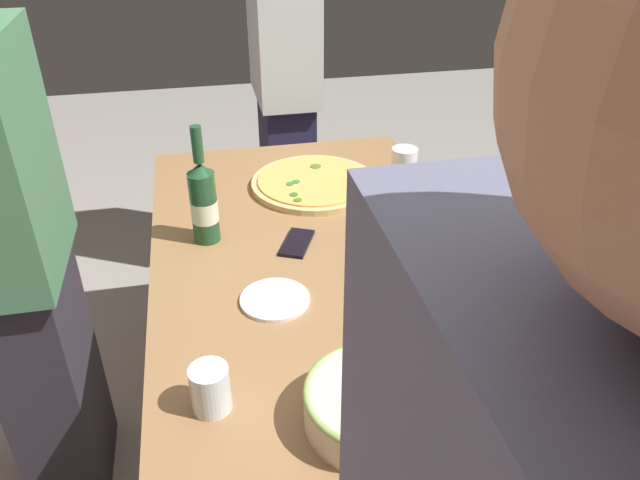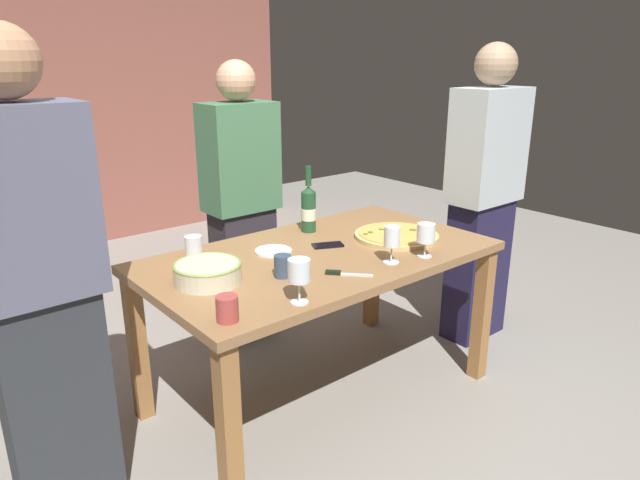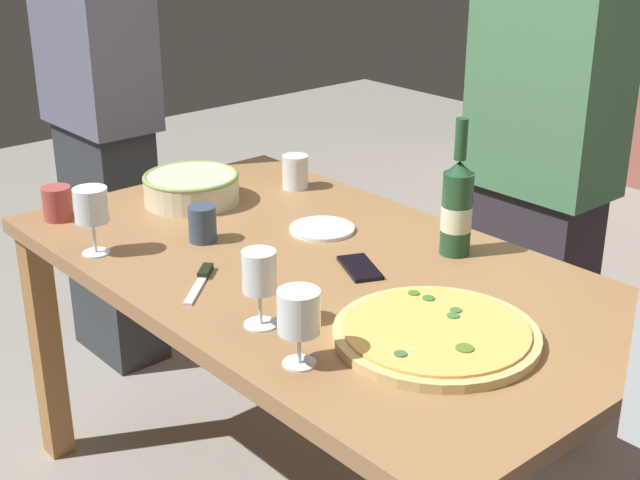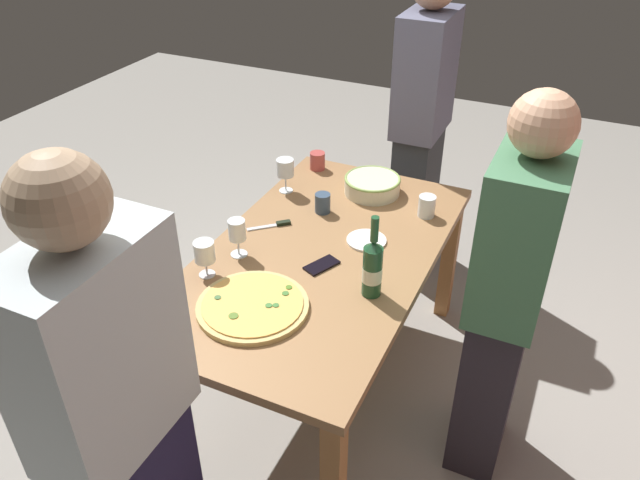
{
  "view_description": "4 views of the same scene",
  "coord_description": "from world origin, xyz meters",
  "px_view_note": "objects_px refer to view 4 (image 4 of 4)",
  "views": [
    {
      "loc": [
        -1.35,
        0.28,
        1.66
      ],
      "look_at": [
        0.0,
        0.0,
        0.81
      ],
      "focal_mm": 34.28,
      "sensor_mm": 36.0,
      "label": 1
    },
    {
      "loc": [
        -1.58,
        -1.89,
        1.62
      ],
      "look_at": [
        0.0,
        0.0,
        0.81
      ],
      "focal_mm": 31.98,
      "sensor_mm": 36.0,
      "label": 2
    },
    {
      "loc": [
        1.47,
        -1.28,
        1.61
      ],
      "look_at": [
        0.0,
        0.0,
        0.81
      ],
      "focal_mm": 49.91,
      "sensor_mm": 36.0,
      "label": 3
    },
    {
      "loc": [
        1.93,
        0.9,
        2.22
      ],
      "look_at": [
        0.0,
        0.0,
        0.81
      ],
      "focal_mm": 34.77,
      "sensor_mm": 36.0,
      "label": 4
    }
  ],
  "objects_px": {
    "wine_glass_near_pizza": "(205,253)",
    "pizza": "(253,306)",
    "cup_amber": "(427,206)",
    "serving_bowl": "(372,184)",
    "person_host": "(119,426)",
    "dining_table": "(320,270)",
    "cell_phone": "(322,265)",
    "wine_bottle": "(372,267)",
    "person_guest_right": "(506,300)",
    "wine_glass_by_bottle": "(285,169)",
    "person_guest_left": "(421,125)",
    "cup_ceramic": "(323,203)",
    "pizza_knife": "(275,225)",
    "wine_glass_far_left": "(237,232)",
    "cup_spare": "(317,161)",
    "side_plate": "(366,240)"
  },
  "relations": [
    {
      "from": "dining_table",
      "to": "person_guest_right",
      "type": "distance_m",
      "value": 0.79
    },
    {
      "from": "pizza",
      "to": "dining_table",
      "type": "bearing_deg",
      "value": 170.67
    },
    {
      "from": "wine_bottle",
      "to": "wine_glass_near_pizza",
      "type": "xyz_separation_m",
      "value": [
        0.16,
        -0.63,
        -0.02
      ]
    },
    {
      "from": "pizza",
      "to": "wine_bottle",
      "type": "relative_size",
      "value": 1.23
    },
    {
      "from": "wine_glass_near_pizza",
      "to": "pizza",
      "type": "bearing_deg",
      "value": 68.76
    },
    {
      "from": "pizza",
      "to": "wine_glass_near_pizza",
      "type": "xyz_separation_m",
      "value": [
        -0.1,
        -0.27,
        0.09
      ]
    },
    {
      "from": "wine_bottle",
      "to": "person_host",
      "type": "distance_m",
      "value": 1.03
    },
    {
      "from": "wine_glass_by_bottle",
      "to": "person_host",
      "type": "height_order",
      "value": "person_host"
    },
    {
      "from": "person_guest_left",
      "to": "person_guest_right",
      "type": "height_order",
      "value": "person_guest_left"
    },
    {
      "from": "person_guest_right",
      "to": "wine_glass_by_bottle",
      "type": "bearing_deg",
      "value": -17.62
    },
    {
      "from": "cup_amber",
      "to": "wine_bottle",
      "type": "bearing_deg",
      "value": -2.03
    },
    {
      "from": "pizza",
      "to": "wine_glass_by_bottle",
      "type": "bearing_deg",
      "value": -160.31
    },
    {
      "from": "cup_ceramic",
      "to": "cell_phone",
      "type": "height_order",
      "value": "cup_ceramic"
    },
    {
      "from": "pizza",
      "to": "wine_glass_far_left",
      "type": "height_order",
      "value": "wine_glass_far_left"
    },
    {
      "from": "serving_bowl",
      "to": "wine_glass_by_bottle",
      "type": "height_order",
      "value": "wine_glass_by_bottle"
    },
    {
      "from": "dining_table",
      "to": "side_plate",
      "type": "bearing_deg",
      "value": 137.47
    },
    {
      "from": "pizza_knife",
      "to": "person_guest_right",
      "type": "height_order",
      "value": "person_guest_right"
    },
    {
      "from": "cup_ceramic",
      "to": "pizza_knife",
      "type": "height_order",
      "value": "cup_ceramic"
    },
    {
      "from": "dining_table",
      "to": "cup_spare",
      "type": "relative_size",
      "value": 17.57
    },
    {
      "from": "dining_table",
      "to": "wine_glass_near_pizza",
      "type": "bearing_deg",
      "value": -45.85
    },
    {
      "from": "cup_spare",
      "to": "person_guest_right",
      "type": "relative_size",
      "value": 0.06
    },
    {
      "from": "cup_ceramic",
      "to": "wine_glass_by_bottle",
      "type": "bearing_deg",
      "value": -113.1
    },
    {
      "from": "dining_table",
      "to": "cell_phone",
      "type": "distance_m",
      "value": 0.14
    },
    {
      "from": "cup_amber",
      "to": "dining_table",
      "type": "bearing_deg",
      "value": -33.68
    },
    {
      "from": "dining_table",
      "to": "person_guest_right",
      "type": "xyz_separation_m",
      "value": [
        0.07,
        0.77,
        0.15
      ]
    },
    {
      "from": "dining_table",
      "to": "wine_glass_near_pizza",
      "type": "distance_m",
      "value": 0.51
    },
    {
      "from": "wine_glass_by_bottle",
      "to": "cup_spare",
      "type": "distance_m",
      "value": 0.29
    },
    {
      "from": "pizza",
      "to": "cup_amber",
      "type": "height_order",
      "value": "cup_amber"
    },
    {
      "from": "wine_glass_by_bottle",
      "to": "person_guest_right",
      "type": "distance_m",
      "value": 1.24
    },
    {
      "from": "wine_bottle",
      "to": "person_host",
      "type": "relative_size",
      "value": 0.2
    },
    {
      "from": "wine_glass_by_bottle",
      "to": "person_guest_left",
      "type": "height_order",
      "value": "person_guest_left"
    },
    {
      "from": "wine_glass_near_pizza",
      "to": "wine_glass_by_bottle",
      "type": "xyz_separation_m",
      "value": [
        -0.74,
        -0.03,
        0.02
      ]
    },
    {
      "from": "cell_phone",
      "to": "wine_bottle",
      "type": "bearing_deg",
      "value": -173.42
    },
    {
      "from": "wine_bottle",
      "to": "cup_spare",
      "type": "height_order",
      "value": "wine_bottle"
    },
    {
      "from": "wine_glass_by_bottle",
      "to": "pizza_knife",
      "type": "height_order",
      "value": "wine_glass_by_bottle"
    },
    {
      "from": "side_plate",
      "to": "cell_phone",
      "type": "distance_m",
      "value": 0.27
    },
    {
      "from": "wine_glass_near_pizza",
      "to": "cell_phone",
      "type": "relative_size",
      "value": 1.07
    },
    {
      "from": "wine_glass_near_pizza",
      "to": "cup_amber",
      "type": "height_order",
      "value": "wine_glass_near_pizza"
    },
    {
      "from": "cup_spare",
      "to": "person_guest_left",
      "type": "relative_size",
      "value": 0.05
    },
    {
      "from": "side_plate",
      "to": "person_guest_left",
      "type": "xyz_separation_m",
      "value": [
        -1.02,
        -0.08,
        0.12
      ]
    },
    {
      "from": "cup_ceramic",
      "to": "cell_phone",
      "type": "xyz_separation_m",
      "value": [
        0.39,
        0.18,
        -0.04
      ]
    },
    {
      "from": "serving_bowl",
      "to": "person_host",
      "type": "distance_m",
      "value": 1.71
    },
    {
      "from": "wine_bottle",
      "to": "cup_spare",
      "type": "relative_size",
      "value": 3.73
    },
    {
      "from": "wine_glass_far_left",
      "to": "cup_ceramic",
      "type": "xyz_separation_m",
      "value": [
        -0.46,
        0.17,
        -0.07
      ]
    },
    {
      "from": "serving_bowl",
      "to": "wine_glass_far_left",
      "type": "distance_m",
      "value": 0.79
    },
    {
      "from": "dining_table",
      "to": "person_host",
      "type": "distance_m",
      "value": 1.15
    },
    {
      "from": "cup_amber",
      "to": "side_plate",
      "type": "height_order",
      "value": "cup_amber"
    },
    {
      "from": "wine_glass_by_bottle",
      "to": "wine_glass_far_left",
      "type": "xyz_separation_m",
      "value": [
        0.57,
        0.08,
        -0.01
      ]
    },
    {
      "from": "wine_glass_near_pizza",
      "to": "person_guest_right",
      "type": "distance_m",
      "value": 1.14
    },
    {
      "from": "wine_glass_far_left",
      "to": "cup_ceramic",
      "type": "relative_size",
      "value": 1.79
    }
  ]
}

